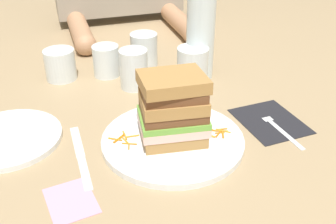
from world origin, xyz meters
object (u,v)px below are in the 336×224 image
object	(u,v)px
empty_tumbler_2	(144,50)
empty_tumbler_3	(134,69)
knife	(81,157)
empty_tumbler_1	(106,61)
sandwich	(173,109)
fork	(276,125)
empty_tumbler_0	(60,65)
water_bottle	(201,25)
napkin_pink	(71,200)
juice_glass	(192,68)
napkin_dark	(270,121)
main_plate	(173,140)
side_plate	(8,138)

from	to	relation	value
empty_tumbler_2	empty_tumbler_3	world-z (taller)	empty_tumbler_3
knife	empty_tumbler_1	xyz separation A→B (m)	(0.11, 0.33, 0.04)
sandwich	empty_tumbler_2	size ratio (longest dim) A/B	1.52
fork	empty_tumbler_0	bearing A→B (deg)	137.53
water_bottle	napkin_pink	size ratio (longest dim) A/B	3.26
juice_glass	empty_tumbler_0	size ratio (longest dim) A/B	1.19
sandwich	empty_tumbler_2	bearing A→B (deg)	83.56
napkin_dark	fork	size ratio (longest dim) A/B	0.89
main_plate	water_bottle	size ratio (longest dim) A/B	0.90
empty_tumbler_0	juice_glass	bearing A→B (deg)	-21.87
empty_tumbler_0	side_plate	distance (m)	0.28
main_plate	napkin_dark	world-z (taller)	main_plate
sandwich	knife	world-z (taller)	sandwich
main_plate	napkin_pink	bearing A→B (deg)	-153.41
empty_tumbler_2	side_plate	xyz separation A→B (m)	(-0.34, -0.27, -0.04)
sandwich	fork	distance (m)	0.23
side_plate	water_bottle	bearing A→B (deg)	19.12
knife	empty_tumbler_0	bearing A→B (deg)	90.65
sandwich	side_plate	distance (m)	0.33
napkin_dark	empty_tumbler_3	size ratio (longest dim) A/B	1.55
empty_tumbler_0	side_plate	bearing A→B (deg)	-116.23
main_plate	napkin_dark	bearing A→B (deg)	3.27
water_bottle	empty_tumbler_0	xyz separation A→B (m)	(-0.34, 0.09, -0.10)
main_plate	knife	distance (m)	0.17
water_bottle	napkin_pink	xyz separation A→B (m)	(-0.36, -0.37, -0.13)
empty_tumbler_2	side_plate	distance (m)	0.44
knife	side_plate	distance (m)	0.16
main_plate	empty_tumbler_3	size ratio (longest dim) A/B	2.87
sandwich	empty_tumbler_1	xyz separation A→B (m)	(-0.07, 0.34, -0.04)
main_plate	juice_glass	bearing A→B (deg)	61.34
napkin_dark	empty_tumbler_1	bearing A→B (deg)	130.91
juice_glass	napkin_pink	world-z (taller)	juice_glass
empty_tumbler_3	side_plate	bearing A→B (deg)	-152.49
water_bottle	empty_tumbler_1	size ratio (longest dim) A/B	3.84
napkin_dark	side_plate	world-z (taller)	side_plate
fork	juice_glass	distance (m)	0.26
water_bottle	napkin_dark	bearing A→B (deg)	-76.28
napkin_dark	water_bottle	xyz separation A→B (m)	(-0.06, 0.25, 0.13)
napkin_dark	empty_tumbler_1	xyz separation A→B (m)	(-0.28, 0.33, 0.04)
water_bottle	empty_tumbler_3	distance (m)	0.19
empty_tumbler_0	napkin_pink	distance (m)	0.46
main_plate	empty_tumbler_1	world-z (taller)	empty_tumbler_1
empty_tumbler_0	empty_tumbler_1	bearing A→B (deg)	-7.42
water_bottle	napkin_pink	bearing A→B (deg)	-134.65
fork	napkin_pink	bearing A→B (deg)	-167.74
main_plate	knife	size ratio (longest dim) A/B	1.36
water_bottle	knife	bearing A→B (deg)	-142.22
main_plate	side_plate	size ratio (longest dim) A/B	1.33
juice_glass	empty_tumbler_3	bearing A→B (deg)	171.32
empty_tumbler_3	side_plate	distance (m)	0.33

